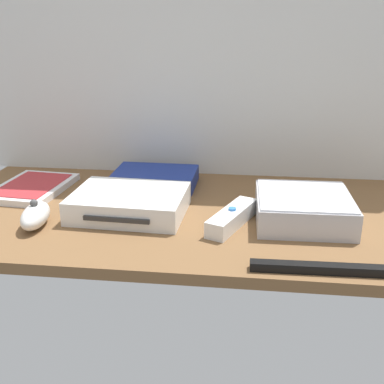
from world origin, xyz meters
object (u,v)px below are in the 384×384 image
Objects in this scene: game_console at (130,203)px; network_router at (156,178)px; sensor_bar at (332,269)px; mini_computer at (303,208)px; remote_wand at (232,218)px; remote_nunchuk at (35,215)px; game_case at (32,188)px.

network_router is (1.78, 16.77, -0.50)cm from game_console.
game_console reaches higher than sensor_bar.
game_console is 32.51cm from mini_computer.
remote_wand is (-12.86, -3.27, -1.13)cm from mini_computer.
sensor_bar is (33.16, -35.50, -1.00)cm from network_router.
remote_nunchuk is (-17.20, -24.39, 0.34)cm from network_router.
mini_computer reaches higher than remote_nunchuk.
mini_computer is at bearing 36.91° from remote_wand.
game_console is at bearing -17.28° from game_case.
remote_nunchuk is at bearing -150.20° from remote_wand.
network_router is 0.76× the size of sensor_bar.
game_case is 1.10× the size of network_router.
game_case is 1.34× the size of remote_wand.
remote_wand is 1.44× the size of remote_nunchuk.
game_case is at bearing -174.07° from remote_wand.
mini_computer is 34.99cm from network_router.
remote_nunchuk is at bearing 166.39° from sensor_bar.
game_console is 16.88cm from network_router.
remote_nunchuk reaches higher than sensor_bar.
remote_wand is at bearing -6.56° from game_console.
mini_computer is 19.05cm from sensor_bar.
network_router is 1.75× the size of remote_nunchuk.
mini_computer is 0.72× the size of sensor_bar.
game_console is at bearing -94.97° from network_router.
mini_computer reaches higher than game_console.
game_case reaches higher than sensor_bar.
network_router is (25.89, 6.85, 0.94)cm from game_case.
mini_computer is at bearing 2.60° from remote_nunchuk.
remote_nunchuk is (-15.42, -7.62, -0.16)cm from game_console.
network_router is 1.21× the size of remote_wand.
game_case is at bearing -164.11° from network_router.
mini_computer is at bearing -27.46° from network_router.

